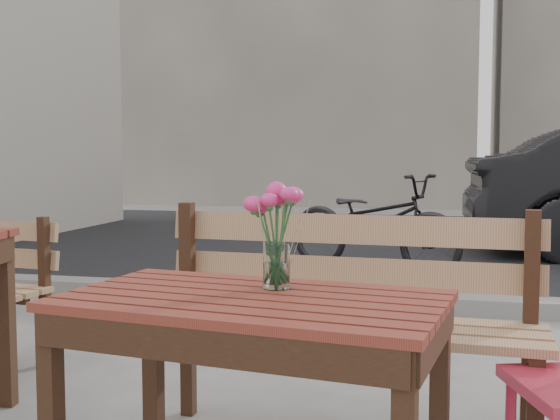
% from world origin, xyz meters
% --- Properties ---
extents(street, '(30.00, 8.12, 0.12)m').
position_xyz_m(street, '(0.00, 5.06, 0.03)').
color(street, black).
rests_on(street, ground).
extents(backdrop_buildings, '(15.50, 4.00, 8.00)m').
position_xyz_m(backdrop_buildings, '(0.17, 14.40, 3.60)').
color(backdrop_buildings, slate).
rests_on(backdrop_buildings, ground).
extents(main_table, '(1.22, 0.82, 0.70)m').
position_xyz_m(main_table, '(-0.22, -0.06, 0.59)').
color(main_table, maroon).
rests_on(main_table, ground).
extents(main_bench, '(1.54, 0.53, 0.94)m').
position_xyz_m(main_bench, '(-0.03, 0.61, 0.57)').
color(main_bench, '#9C7750').
rests_on(main_bench, ground).
extents(main_vase, '(0.18, 0.18, 0.34)m').
position_xyz_m(main_vase, '(-0.18, 0.07, 0.91)').
color(main_vase, white).
rests_on(main_vase, main_table).
extents(bicycle, '(1.91, 1.27, 0.95)m').
position_xyz_m(bicycle, '(-0.30, 4.61, 0.47)').
color(bicycle, black).
rests_on(bicycle, ground).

